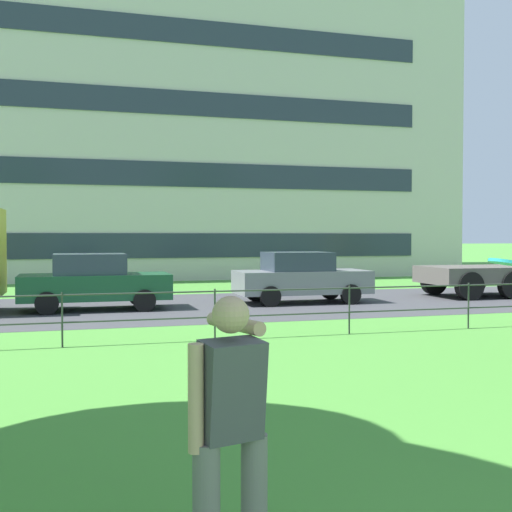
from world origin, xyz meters
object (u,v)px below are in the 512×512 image
(person_thrower, at_px, (229,426))
(car_dark_green_far_left, at_px, (94,282))
(car_grey_center, at_px, (301,277))
(frisbee, at_px, (506,262))
(apartment_building_background, at_px, (84,93))

(person_thrower, height_order, car_dark_green_far_left, person_thrower)
(car_grey_center, bearing_deg, frisbee, -103.77)
(person_thrower, relative_size, frisbee, 5.65)
(car_dark_green_far_left, relative_size, car_grey_center, 0.99)
(apartment_building_background, bearing_deg, car_dark_green_far_left, -90.78)
(car_grey_center, bearing_deg, apartment_building_background, 107.76)
(person_thrower, bearing_deg, car_grey_center, 68.16)
(car_dark_green_far_left, bearing_deg, car_grey_center, 1.42)
(car_grey_center, bearing_deg, person_thrower, -111.84)
(car_dark_green_far_left, height_order, car_grey_center, same)
(frisbee, distance_m, car_dark_green_far_left, 14.00)
(frisbee, bearing_deg, apartment_building_background, 94.32)
(person_thrower, relative_size, apartment_building_background, 0.04)
(car_dark_green_far_left, distance_m, apartment_building_background, 20.41)
(car_dark_green_far_left, relative_size, apartment_building_background, 0.11)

